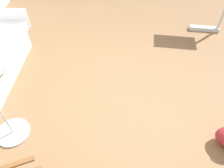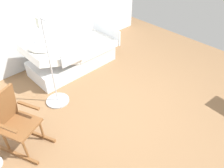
# 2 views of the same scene
# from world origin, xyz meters

# --- Properties ---
(ground_plane) EXTENTS (6.66, 6.66, 0.00)m
(ground_plane) POSITION_xyz_m (0.00, 0.00, 0.00)
(ground_plane) COLOR olive
(overbed_table) EXTENTS (0.86, 0.47, 0.84)m
(overbed_table) POSITION_xyz_m (-1.90, -1.70, 0.53)
(overbed_table) COLOR #B2B5BA
(overbed_table) RESTS_ON ground
(iv_pole) EXTENTS (0.44, 0.44, 1.69)m
(iv_pole) POSITION_xyz_m (1.18, 0.92, 0.25)
(iv_pole) COLOR #B2B5BA
(iv_pole) RESTS_ON ground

